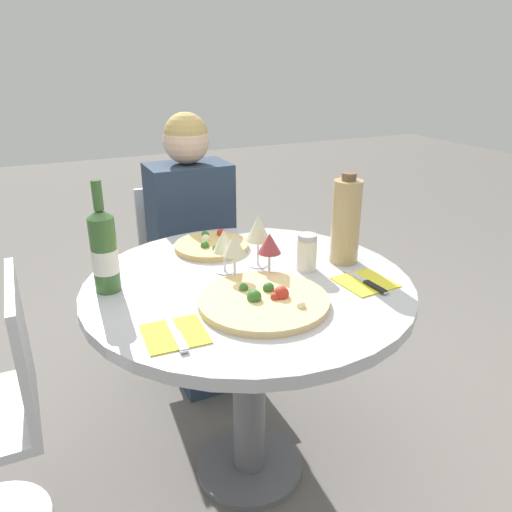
{
  "coord_description": "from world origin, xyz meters",
  "views": [
    {
      "loc": [
        -0.56,
        -1.25,
        1.38
      ],
      "look_at": [
        0.0,
        -0.05,
        0.84
      ],
      "focal_mm": 35.0,
      "sensor_mm": 36.0,
      "label": 1
    }
  ],
  "objects_px": {
    "dining_table": "(249,319)",
    "chair_behind_diner": "(189,276)",
    "tall_carafe": "(346,221)",
    "pizza_large": "(264,301)",
    "wine_bottle": "(104,251)",
    "seated_diner": "(198,261)"
  },
  "relations": [
    {
      "from": "pizza_large",
      "to": "tall_carafe",
      "type": "distance_m",
      "value": 0.43
    },
    {
      "from": "wine_bottle",
      "to": "dining_table",
      "type": "bearing_deg",
      "value": -16.22
    },
    {
      "from": "tall_carafe",
      "to": "wine_bottle",
      "type": "bearing_deg",
      "value": 171.6
    },
    {
      "from": "chair_behind_diner",
      "to": "tall_carafe",
      "type": "xyz_separation_m",
      "value": [
        0.28,
        -0.83,
        0.48
      ]
    },
    {
      "from": "pizza_large",
      "to": "tall_carafe",
      "type": "relative_size",
      "value": 1.21
    },
    {
      "from": "chair_behind_diner",
      "to": "tall_carafe",
      "type": "distance_m",
      "value": 1.0
    },
    {
      "from": "dining_table",
      "to": "wine_bottle",
      "type": "height_order",
      "value": "wine_bottle"
    },
    {
      "from": "chair_behind_diner",
      "to": "dining_table",
      "type": "bearing_deg",
      "value": 85.25
    },
    {
      "from": "chair_behind_diner",
      "to": "tall_carafe",
      "type": "bearing_deg",
      "value": 108.43
    },
    {
      "from": "chair_behind_diner",
      "to": "tall_carafe",
      "type": "height_order",
      "value": "tall_carafe"
    },
    {
      "from": "dining_table",
      "to": "wine_bottle",
      "type": "bearing_deg",
      "value": 163.78
    },
    {
      "from": "seated_diner",
      "to": "tall_carafe",
      "type": "relative_size",
      "value": 3.9
    },
    {
      "from": "chair_behind_diner",
      "to": "pizza_large",
      "type": "relative_size",
      "value": 2.25
    },
    {
      "from": "chair_behind_diner",
      "to": "pizza_large",
      "type": "bearing_deg",
      "value": 84.59
    },
    {
      "from": "chair_behind_diner",
      "to": "wine_bottle",
      "type": "height_order",
      "value": "wine_bottle"
    },
    {
      "from": "chair_behind_diner",
      "to": "seated_diner",
      "type": "xyz_separation_m",
      "value": [
        -0.0,
        -0.14,
        0.13
      ]
    },
    {
      "from": "wine_bottle",
      "to": "tall_carafe",
      "type": "bearing_deg",
      "value": -8.4
    },
    {
      "from": "chair_behind_diner",
      "to": "wine_bottle",
      "type": "relative_size",
      "value": 2.49
    },
    {
      "from": "chair_behind_diner",
      "to": "seated_diner",
      "type": "relative_size",
      "value": 0.7
    },
    {
      "from": "tall_carafe",
      "to": "pizza_large",
      "type": "bearing_deg",
      "value": -156.31
    },
    {
      "from": "pizza_large",
      "to": "wine_bottle",
      "type": "bearing_deg",
      "value": 143.55
    },
    {
      "from": "dining_table",
      "to": "chair_behind_diner",
      "type": "xyz_separation_m",
      "value": [
        0.07,
        0.84,
        -0.21
      ]
    }
  ]
}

